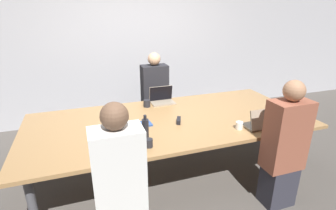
# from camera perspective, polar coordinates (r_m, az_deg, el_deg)

# --- Properties ---
(ground_plane) EXTENTS (24.00, 24.00, 0.00)m
(ground_plane) POSITION_cam_1_polar(r_m,az_deg,el_deg) (3.53, 0.32, -13.96)
(ground_plane) COLOR #4C4742
(curtain_wall) EXTENTS (12.00, 0.06, 2.80)m
(curtain_wall) POSITION_cam_1_polar(r_m,az_deg,el_deg) (4.89, -7.63, 13.32)
(curtain_wall) COLOR #ADADB2
(curtain_wall) RESTS_ON ground_plane
(conference_table) EXTENTS (3.37, 1.50, 0.72)m
(conference_table) POSITION_cam_1_polar(r_m,az_deg,el_deg) (3.20, 0.35, -3.96)
(conference_table) COLOR #9E7547
(conference_table) RESTS_ON ground_plane
(laptop_near_left) EXTENTS (0.33, 0.27, 0.27)m
(laptop_near_left) POSITION_cam_1_polar(r_m,az_deg,el_deg) (2.51, -10.31, -8.45)
(laptop_near_left) COLOR #333338
(laptop_near_left) RESTS_ON conference_table
(person_near_left) EXTENTS (0.40, 0.24, 1.38)m
(person_near_left) POSITION_cam_1_polar(r_m,az_deg,el_deg) (2.20, -10.44, -17.11)
(person_near_left) COLOR #2D2D38
(person_near_left) RESTS_ON ground_plane
(cup_near_left) EXTENTS (0.07, 0.07, 0.09)m
(cup_near_left) POSITION_cam_1_polar(r_m,az_deg,el_deg) (2.57, -4.16, -8.26)
(cup_near_left) COLOR #232328
(cup_near_left) RESTS_ON conference_table
(bottle_near_left) EXTENTS (0.07, 0.07, 0.26)m
(bottle_near_left) POSITION_cam_1_polar(r_m,az_deg,el_deg) (2.69, -4.95, -5.17)
(bottle_near_left) COLOR black
(bottle_near_left) RESTS_ON conference_table
(laptop_far_center) EXTENTS (0.33, 0.22, 0.23)m
(laptop_far_center) POSITION_cam_1_polar(r_m,az_deg,el_deg) (3.71, -1.34, 1.53)
(laptop_far_center) COLOR gray
(laptop_far_center) RESTS_ON conference_table
(person_far_center) EXTENTS (0.40, 0.24, 1.37)m
(person_far_center) POSITION_cam_1_polar(r_m,az_deg,el_deg) (4.15, -2.89, 1.67)
(person_far_center) COLOR #2D2D38
(person_far_center) RESTS_ON ground_plane
(cup_far_center) EXTENTS (0.09, 0.09, 0.10)m
(cup_far_center) POSITION_cam_1_polar(r_m,az_deg,el_deg) (3.57, -4.61, 0.35)
(cup_far_center) COLOR #232328
(cup_far_center) RESTS_ON conference_table
(laptop_near_right) EXTENTS (0.31, 0.23, 0.23)m
(laptop_near_right) POSITION_cam_1_polar(r_m,az_deg,el_deg) (3.11, 19.40, -3.60)
(laptop_near_right) COLOR gray
(laptop_near_right) RESTS_ON conference_table
(person_near_right) EXTENTS (0.40, 0.24, 1.38)m
(person_near_right) POSITION_cam_1_polar(r_m,az_deg,el_deg) (2.92, 23.93, -8.62)
(person_near_right) COLOR #2D2D38
(person_near_right) RESTS_ON ground_plane
(cup_near_right) EXTENTS (0.08, 0.08, 0.08)m
(cup_near_right) POSITION_cam_1_polar(r_m,az_deg,el_deg) (3.03, 15.25, -4.31)
(cup_near_right) COLOR white
(cup_near_right) RESTS_ON conference_table
(stapler) EXTENTS (0.10, 0.16, 0.05)m
(stapler) POSITION_cam_1_polar(r_m,az_deg,el_deg) (3.09, 2.35, -3.39)
(stapler) COLOR black
(stapler) RESTS_ON conference_table
(notebook) EXTENTS (0.18, 0.17, 0.02)m
(notebook) POSITION_cam_1_polar(r_m,az_deg,el_deg) (3.05, -5.24, -4.13)
(notebook) COLOR #2D4C8C
(notebook) RESTS_ON conference_table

